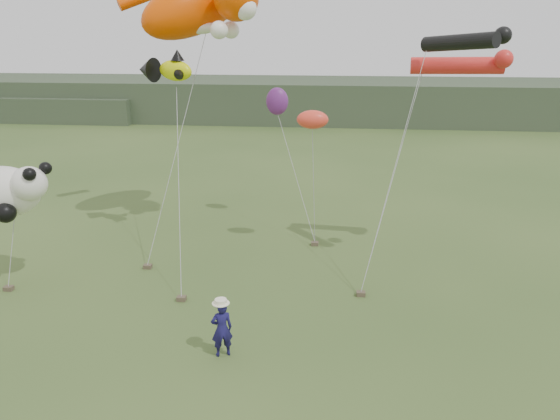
{
  "coord_description": "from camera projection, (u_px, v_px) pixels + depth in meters",
  "views": [
    {
      "loc": [
        3.01,
        -13.53,
        8.98
      ],
      "look_at": [
        1.25,
        3.0,
        3.48
      ],
      "focal_mm": 35.0,
      "sensor_mm": 36.0,
      "label": 1
    }
  ],
  "objects": [
    {
      "name": "ground",
      "position": [
        226.0,
        354.0,
        15.9
      ],
      "size": [
        120.0,
        120.0,
        0.0
      ],
      "primitive_type": "plane",
      "color": "#385123",
      "rests_on": "ground"
    },
    {
      "name": "sandbag_anchors",
      "position": [
        206.0,
        276.0,
        20.72
      ],
      "size": [
        13.01,
        5.88,
        0.16
      ],
      "color": "brown",
      "rests_on": "ground"
    },
    {
      "name": "misc_kites",
      "position": [
        291.0,
        109.0,
        23.47
      ],
      "size": [
        2.94,
        4.15,
        1.27
      ],
      "color": "#F9412C",
      "rests_on": "ground"
    },
    {
      "name": "fish_kite",
      "position": [
        165.0,
        70.0,
        22.25
      ],
      "size": [
        2.74,
        1.81,
        1.33
      ],
      "color": "#D9E507",
      "rests_on": "ground"
    },
    {
      "name": "festival_attendant",
      "position": [
        222.0,
        329.0,
        15.58
      ],
      "size": [
        0.73,
        0.62,
        1.71
      ],
      "primitive_type": "imported",
      "rotation": [
        0.0,
        0.0,
        3.55
      ],
      "color": "#171349",
      "rests_on": "ground"
    },
    {
      "name": "headland",
      "position": [
        281.0,
        100.0,
        57.8
      ],
      "size": [
        90.0,
        13.0,
        4.0
      ],
      "color": "#2D3D28",
      "rests_on": "ground"
    },
    {
      "name": "panda_kite",
      "position": [
        7.0,
        191.0,
        19.35
      ],
      "size": [
        3.22,
        2.08,
        2.0
      ],
      "color": "white",
      "rests_on": "ground"
    },
    {
      "name": "cat_kite",
      "position": [
        202.0,
        6.0,
        22.82
      ],
      "size": [
        6.57,
        5.22,
        3.75
      ],
      "color": "#E64500",
      "rests_on": "ground"
    },
    {
      "name": "tube_kites",
      "position": [
        466.0,
        56.0,
        19.61
      ],
      "size": [
        3.56,
        3.28,
        1.72
      ],
      "color": "black",
      "rests_on": "ground"
    }
  ]
}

